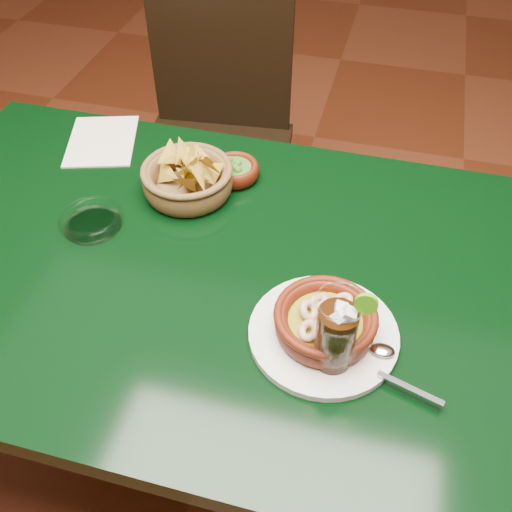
% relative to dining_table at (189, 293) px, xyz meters
% --- Properties ---
extents(ground, '(7.00, 7.00, 0.00)m').
position_rel_dining_table_xyz_m(ground, '(0.00, 0.00, -0.65)').
color(ground, '#471C0C').
rests_on(ground, ground).
extents(dining_table, '(1.20, 0.80, 0.75)m').
position_rel_dining_table_xyz_m(dining_table, '(0.00, 0.00, 0.00)').
color(dining_table, black).
rests_on(dining_table, ground).
extents(dining_chair, '(0.48, 0.48, 0.95)m').
position_rel_dining_table_xyz_m(dining_chair, '(-0.18, 0.71, -0.13)').
color(dining_chair, black).
rests_on(dining_chair, ground).
extents(shrimp_plate, '(0.31, 0.24, 0.07)m').
position_rel_dining_table_xyz_m(shrimp_plate, '(0.27, -0.11, 0.13)').
color(shrimp_plate, silver).
rests_on(shrimp_plate, dining_table).
extents(chip_basket, '(0.21, 0.21, 0.12)m').
position_rel_dining_table_xyz_m(chip_basket, '(-0.05, 0.18, 0.13)').
color(chip_basket, brown).
rests_on(chip_basket, dining_table).
extents(guacamole_ramekin, '(0.12, 0.12, 0.04)m').
position_rel_dining_table_xyz_m(guacamole_ramekin, '(0.02, 0.25, 0.12)').
color(guacamole_ramekin, '#441206').
rests_on(guacamole_ramekin, dining_table).
extents(cola_drink, '(0.15, 0.15, 0.17)m').
position_rel_dining_table_xyz_m(cola_drink, '(0.30, -0.16, 0.17)').
color(cola_drink, white).
rests_on(cola_drink, dining_table).
extents(glass_ashtray, '(0.13, 0.13, 0.03)m').
position_rel_dining_table_xyz_m(glass_ashtray, '(-0.20, 0.03, 0.11)').
color(glass_ashtray, white).
rests_on(glass_ashtray, dining_table).
extents(paper_menu, '(0.20, 0.23, 0.00)m').
position_rel_dining_table_xyz_m(paper_menu, '(-0.31, 0.30, 0.10)').
color(paper_menu, beige).
rests_on(paper_menu, dining_table).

